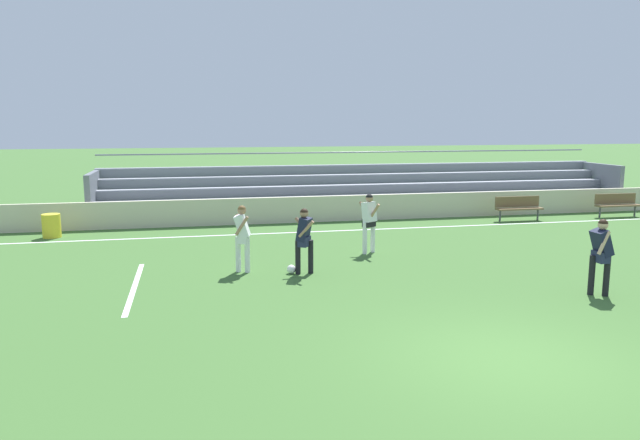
% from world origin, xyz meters
% --- Properties ---
extents(ground_plane, '(160.00, 160.00, 0.00)m').
position_xyz_m(ground_plane, '(0.00, 0.00, 0.00)').
color(ground_plane, '#3D662D').
extents(field_line_sideline, '(44.00, 0.12, 0.01)m').
position_xyz_m(field_line_sideline, '(0.00, 11.44, 0.00)').
color(field_line_sideline, white).
rests_on(field_line_sideline, ground).
extents(field_line_penalty_mark, '(0.12, 4.40, 0.01)m').
position_xyz_m(field_line_penalty_mark, '(-6.09, 5.60, 0.00)').
color(field_line_penalty_mark, white).
rests_on(field_line_penalty_mark, ground).
extents(sideline_wall, '(48.00, 0.16, 0.95)m').
position_xyz_m(sideline_wall, '(0.00, 13.44, 0.48)').
color(sideline_wall, beige).
rests_on(sideline_wall, ground).
extents(bleacher_stand, '(21.74, 3.07, 2.40)m').
position_xyz_m(bleacher_stand, '(2.43, 15.52, 1.01)').
color(bleacher_stand, '#9EA3AD').
rests_on(bleacher_stand, ground).
extents(bench_far_left, '(1.80, 0.40, 0.90)m').
position_xyz_m(bench_far_left, '(11.47, 12.13, 0.55)').
color(bench_far_left, brown).
rests_on(bench_far_left, ground).
extents(bench_centre_sideline, '(1.80, 0.40, 0.90)m').
position_xyz_m(bench_centre_sideline, '(7.24, 12.13, 0.55)').
color(bench_centre_sideline, brown).
rests_on(bench_centre_sideline, ground).
extents(trash_bin, '(0.57, 0.57, 0.76)m').
position_xyz_m(trash_bin, '(-9.18, 12.24, 0.38)').
color(trash_bin, yellow).
rests_on(trash_bin, ground).
extents(player_white_pressing_high, '(0.45, 0.53, 1.66)m').
position_xyz_m(player_white_pressing_high, '(-3.57, 6.44, 0.99)').
color(player_white_pressing_high, white).
rests_on(player_white_pressing_high, ground).
extents(player_dark_trailing_run, '(0.47, 0.69, 1.61)m').
position_xyz_m(player_dark_trailing_run, '(-2.12, 5.96, 0.95)').
color(player_dark_trailing_run, black).
rests_on(player_dark_trailing_run, ground).
extents(player_dark_wide_right, '(0.45, 0.44, 1.65)m').
position_xyz_m(player_dark_wide_right, '(3.69, 2.81, 0.98)').
color(player_dark_wide_right, black).
rests_on(player_dark_wide_right, ground).
extents(player_white_wide_left, '(0.48, 0.71, 1.68)m').
position_xyz_m(player_white_wide_left, '(0.10, 7.88, 1.00)').
color(player_white_wide_left, white).
rests_on(player_white_wide_left, ground).
extents(soccer_ball, '(0.22, 0.22, 0.22)m').
position_xyz_m(soccer_ball, '(-2.43, 6.02, 0.11)').
color(soccer_ball, white).
rests_on(soccer_ball, ground).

